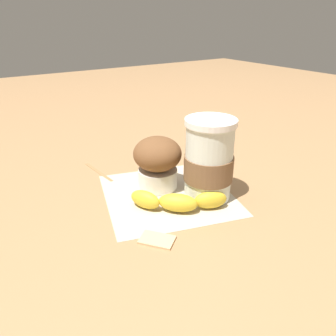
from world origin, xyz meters
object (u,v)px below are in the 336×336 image
coffee_cup (209,161)px  sugar_packet (157,239)px  muffin (157,161)px  banana (178,201)px

coffee_cup → sugar_packet: 0.17m
muffin → sugar_packet: muffin is taller
muffin → banana: size_ratio=0.68×
coffee_cup → sugar_packet: coffee_cup is taller
coffee_cup → banana: bearing=6.2°
coffee_cup → muffin: (0.06, -0.08, -0.01)m
coffee_cup → banana: (0.07, 0.01, -0.05)m
coffee_cup → banana: coffee_cup is taller
muffin → sugar_packet: (0.09, 0.14, -0.05)m
coffee_cup → muffin: bearing=-54.2°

